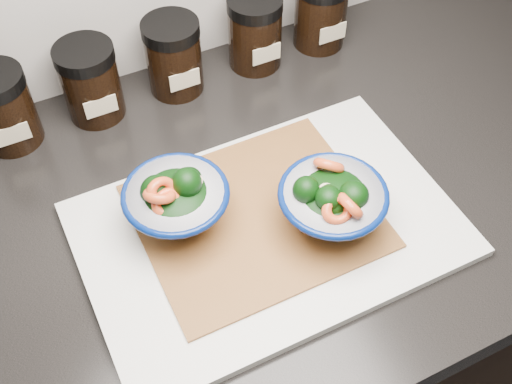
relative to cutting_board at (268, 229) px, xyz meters
name	(u,v)px	position (x,y,z in m)	size (l,w,h in m)	color
cabinet	(253,355)	(0.01, 0.06, -0.48)	(3.43, 0.58, 0.86)	black
countertop	(252,206)	(0.01, 0.06, -0.03)	(3.50, 0.60, 0.04)	black
cutting_board	(268,229)	(0.00, 0.00, 0.00)	(0.45, 0.30, 0.01)	silver
bamboo_mat	(256,216)	(-0.01, 0.02, 0.01)	(0.28, 0.24, 0.00)	#A96D32
bowl_left	(176,201)	(-0.10, 0.05, 0.05)	(0.13, 0.13, 0.09)	white
bowl_right	(332,203)	(0.07, -0.03, 0.05)	(0.13, 0.13, 0.09)	white
spice_jar_a	(3,108)	(-0.24, 0.30, 0.05)	(0.08, 0.08, 0.11)	black
spice_jar_b	(91,82)	(-0.12, 0.30, 0.05)	(0.08, 0.08, 0.11)	black
spice_jar_c	(174,56)	(0.00, 0.30, 0.05)	(0.08, 0.08, 0.11)	black
spice_jar_d	(255,32)	(0.13, 0.30, 0.05)	(0.08, 0.08, 0.11)	black
spice_jar_e	(321,12)	(0.24, 0.30, 0.05)	(0.08, 0.08, 0.11)	black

